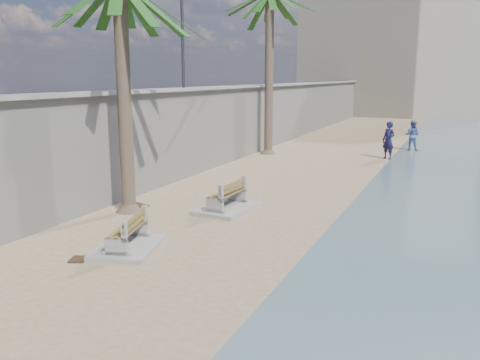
% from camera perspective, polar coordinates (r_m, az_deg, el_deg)
% --- Properties ---
extents(ground_plane, '(140.00, 140.00, 0.00)m').
position_cam_1_polar(ground_plane, '(8.71, -16.20, -16.71)').
color(ground_plane, '#9C7E5F').
extents(seawall, '(0.45, 70.00, 3.50)m').
position_cam_1_polar(seawall, '(27.87, 1.79, 6.82)').
color(seawall, gray).
rests_on(seawall, ground_plane).
extents(wall_cap, '(0.80, 70.00, 0.12)m').
position_cam_1_polar(wall_cap, '(27.78, 1.81, 10.52)').
color(wall_cap, gray).
rests_on(wall_cap, seawall).
extents(end_building, '(18.00, 12.00, 14.00)m').
position_cam_1_polar(end_building, '(58.32, 16.99, 13.98)').
color(end_building, '#B7AA93').
rests_on(end_building, ground_plane).
extents(bench_near, '(1.81, 2.24, 0.82)m').
position_cam_1_polar(bench_near, '(12.45, -12.50, -6.02)').
color(bench_near, gray).
rests_on(bench_near, ground_plane).
extents(bench_far, '(1.56, 2.18, 0.87)m').
position_cam_1_polar(bench_far, '(15.64, -1.47, -2.03)').
color(bench_far, gray).
rests_on(bench_far, ground_plane).
extents(streetlight, '(0.28, 0.28, 5.12)m').
position_cam_1_polar(streetlight, '(20.67, -6.54, 18.69)').
color(streetlight, '#2D2D33').
rests_on(streetlight, wall_cap).
extents(person_a, '(0.94, 0.86, 2.15)m').
position_cam_1_polar(person_a, '(26.29, 16.35, 4.59)').
color(person_a, '#15163B').
rests_on(person_a, ground_plane).
extents(person_b, '(0.99, 0.82, 1.85)m').
position_cam_1_polar(person_b, '(29.86, 18.79, 4.93)').
color(person_b, '#475594').
rests_on(person_b, ground_plane).
extents(debris_c, '(0.86, 0.76, 0.03)m').
position_cam_1_polar(debris_c, '(16.55, -11.66, -2.82)').
color(debris_c, '#382616').
rests_on(debris_c, ground_plane).
extents(debris_d, '(0.49, 0.54, 0.03)m').
position_cam_1_polar(debris_d, '(12.13, -17.71, -8.48)').
color(debris_d, '#382616').
rests_on(debris_d, ground_plane).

